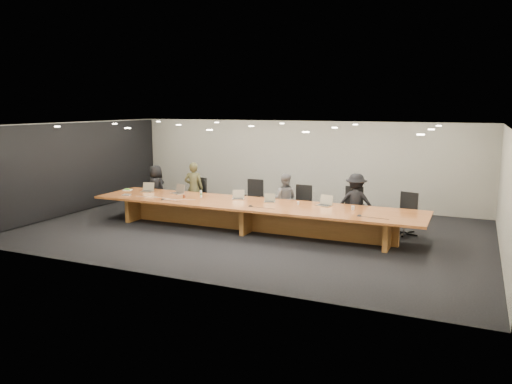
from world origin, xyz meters
TOP-DOWN VIEW (x-y plane):
  - ground at (0.00, 0.00)m, footprint 12.00×12.00m
  - back_wall at (0.00, 4.00)m, footprint 12.00×0.02m
  - left_wall_panel at (-5.94, 0.00)m, footprint 0.08×7.84m
  - conference_table at (0.00, 0.00)m, footprint 9.00×1.80m
  - chair_far_left at (-4.00, 1.17)m, footprint 0.54×0.54m
  - chair_left at (-2.50, 1.34)m, footprint 0.70×0.70m
  - chair_mid_left at (-0.56, 1.26)m, footprint 0.62×0.62m
  - chair_mid_right at (0.98, 1.18)m, footprint 0.59×0.59m
  - chair_right at (2.40, 1.29)m, footprint 0.62×0.62m
  - chair_far_right at (3.78, 1.22)m, footprint 0.70×0.70m
  - person_a at (-3.82, 1.14)m, footprint 0.79×0.61m
  - person_b at (-2.48, 1.20)m, footprint 0.67×0.53m
  - person_c at (0.52, 1.12)m, footprint 0.76×0.63m
  - person_d at (2.50, 1.22)m, footprint 1.04×0.67m
  - laptop_a at (-3.60, 0.35)m, footprint 0.40×0.33m
  - laptop_b at (-2.58, 0.42)m, footprint 0.42×0.36m
  - laptop_c at (-0.57, 0.37)m, footprint 0.39×0.34m
  - laptop_d at (0.38, 0.33)m, footprint 0.34×0.28m
  - laptop_e at (1.86, 0.42)m, footprint 0.41×0.34m
  - water_bottle at (-1.64, 0.19)m, footprint 0.07×0.07m
  - amber_mug at (-2.02, -0.10)m, footprint 0.07×0.07m
  - paper_cup_near at (1.19, 0.32)m, footprint 0.09×0.09m
  - paper_cup_far at (2.66, 0.21)m, footprint 0.11×0.11m
  - notepad at (-4.30, 0.33)m, footprint 0.30×0.27m
  - lime_gadget at (-4.30, 0.33)m, footprint 0.18×0.11m
  - av_box at (-3.76, -0.41)m, footprint 0.25×0.21m
  - mic_left at (-2.41, -0.56)m, footprint 0.15×0.15m
  - mic_center at (0.16, -0.41)m, footprint 0.14×0.14m
  - mic_right at (2.96, -0.41)m, footprint 0.17×0.17m

SIDE VIEW (x-z plane):
  - ground at x=0.00m, z-range 0.00..0.00m
  - chair_far_left at x=-4.00m, z-range 0.00..1.03m
  - conference_table at x=0.00m, z-range 0.15..0.90m
  - chair_far_right at x=3.78m, z-range 0.00..1.11m
  - chair_left at x=-2.50m, z-range 0.00..1.12m
  - chair_mid_right at x=0.98m, z-range 0.00..1.12m
  - chair_right at x=2.40m, z-range 0.00..1.16m
  - chair_mid_left at x=-0.56m, z-range 0.00..1.18m
  - person_c at x=0.52m, z-range 0.00..1.43m
  - person_a at x=-3.82m, z-range 0.00..1.45m
  - notepad at x=-4.30m, z-range 0.75..0.77m
  - person_d at x=2.50m, z-range 0.00..1.52m
  - mic_left at x=-2.41m, z-range 0.75..0.78m
  - av_box at x=-3.76m, z-range 0.75..0.78m
  - mic_center at x=0.16m, z-range 0.75..0.78m
  - mic_right at x=2.96m, z-range 0.75..0.78m
  - lime_gadget at x=-4.30m, z-range 0.77..0.79m
  - paper_cup_near at x=1.19m, z-range 0.75..0.83m
  - amber_mug at x=-2.02m, z-range 0.75..0.84m
  - paper_cup_far at x=2.66m, z-range 0.75..0.85m
  - person_b at x=-2.48m, z-range 0.00..1.60m
  - water_bottle at x=-1.64m, z-range 0.75..0.94m
  - laptop_d at x=0.38m, z-range 0.75..0.98m
  - laptop_c at x=-0.57m, z-range 0.75..1.01m
  - laptop_a at x=-3.60m, z-range 0.75..1.02m
  - laptop_e at x=1.86m, z-range 0.75..1.03m
  - laptop_b at x=-2.58m, z-range 0.75..1.03m
  - left_wall_panel at x=-5.94m, z-range 0.00..2.74m
  - back_wall at x=0.00m, z-range 0.00..2.80m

